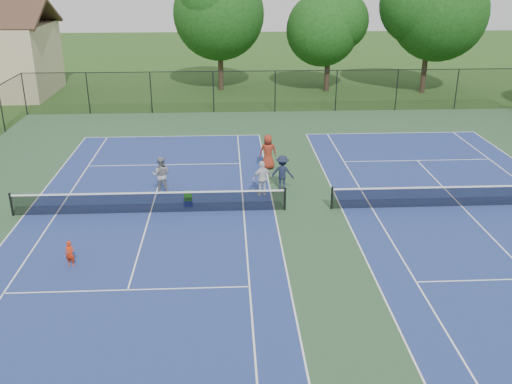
{
  "coord_description": "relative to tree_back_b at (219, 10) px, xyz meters",
  "views": [
    {
      "loc": [
        -3.54,
        -23.17,
        10.28
      ],
      "look_at": [
        -2.38,
        -1.0,
        1.3
      ],
      "focal_mm": 40.0,
      "sensor_mm": 36.0,
      "label": 1
    }
  ],
  "objects": [
    {
      "name": "tree_back_c",
      "position": [
        9.0,
        -1.0,
        -1.11
      ],
      "size": [
        6.0,
        6.0,
        8.4
      ],
      "color": "#2D2116",
      "rests_on": "ground"
    },
    {
      "name": "tree_back_b",
      "position": [
        0.0,
        0.0,
        0.0
      ],
      "size": [
        7.6,
        7.6,
        10.03
      ],
      "color": "#2D2116",
      "rests_on": "ground"
    },
    {
      "name": "ball_hopper",
      "position": [
        -1.36,
        -25.34,
        -6.09
      ],
      "size": [
        0.34,
        0.28,
        0.39
      ],
      "primitive_type": "cube",
      "rotation": [
        0.0,
        0.0,
        0.01
      ],
      "color": "#28991B",
      "rests_on": "ball_crate"
    },
    {
      "name": "tree_back_d",
      "position": [
        17.0,
        -2.0,
        0.23
      ],
      "size": [
        7.8,
        7.8,
        10.37
      ],
      "color": "#2D2116",
      "rests_on": "ground"
    },
    {
      "name": "tennis_court_left",
      "position": [
        -3.0,
        -26.0,
        -6.5
      ],
      "size": [
        12.0,
        23.83,
        1.07
      ],
      "color": "navy",
      "rests_on": "ground"
    },
    {
      "name": "court_pad",
      "position": [
        4.0,
        -26.0,
        -6.59
      ],
      "size": [
        36.0,
        36.0,
        0.01
      ],
      "primitive_type": "cube",
      "color": "#2E5330",
      "rests_on": "ground"
    },
    {
      "name": "perimeter_fence",
      "position": [
        4.0,
        -26.0,
        -4.99
      ],
      "size": [
        36.08,
        36.08,
        3.02
      ],
      "color": "black",
      "rests_on": "ground"
    },
    {
      "name": "bystander_b",
      "position": [
        3.07,
        -23.47,
        -5.74
      ],
      "size": [
        1.22,
        0.87,
        1.71
      ],
      "primitive_type": "imported",
      "rotation": [
        0.0,
        0.0,
        2.92
      ],
      "color": "#181F35",
      "rests_on": "ground"
    },
    {
      "name": "bystander_a",
      "position": [
        2.06,
        -24.18,
        -5.75
      ],
      "size": [
        1.08,
        0.71,
        1.7
      ],
      "primitive_type": "imported",
      "rotation": [
        0.0,
        0.0,
        3.46
      ],
      "color": "silver",
      "rests_on": "ground"
    },
    {
      "name": "bystander_c",
      "position": [
        2.59,
        -20.46,
        -5.66
      ],
      "size": [
        0.91,
        0.59,
        1.86
      ],
      "primitive_type": "imported",
      "rotation": [
        0.0,
        0.0,
        3.14
      ],
      "color": "maroon",
      "rests_on": "ground"
    },
    {
      "name": "ball_crate",
      "position": [
        -1.36,
        -25.34,
        -6.44
      ],
      "size": [
        0.38,
        0.31,
        0.3
      ],
      "primitive_type": "cube",
      "rotation": [
        0.0,
        0.0,
        0.04
      ],
      "color": "navy",
      "rests_on": "ground"
    },
    {
      "name": "tennis_court_right",
      "position": [
        11.0,
        -26.0,
        -6.5
      ],
      "size": [
        12.0,
        23.83,
        1.07
      ],
      "color": "navy",
      "rests_on": "ground"
    },
    {
      "name": "instructor",
      "position": [
        -2.72,
        -23.62,
        -5.69
      ],
      "size": [
        0.93,
        0.75,
        1.8
      ],
      "primitive_type": "imported",
      "rotation": [
        0.0,
        0.0,
        3.06
      ],
      "color": "gray",
      "rests_on": "ground"
    },
    {
      "name": "child_player",
      "position": [
        -5.31,
        -30.61,
        -6.1
      ],
      "size": [
        0.4,
        0.3,
        0.99
      ],
      "primitive_type": "imported",
      "rotation": [
        0.0,
        0.0,
        -0.19
      ],
      "color": "red",
      "rests_on": "ground"
    },
    {
      "name": "ground",
      "position": [
        4.0,
        -26.0,
        -6.6
      ],
      "size": [
        140.0,
        140.0,
        0.0
      ],
      "primitive_type": "plane",
      "color": "#234716",
      "rests_on": "ground"
    }
  ]
}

